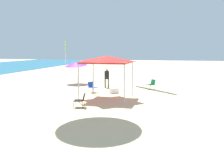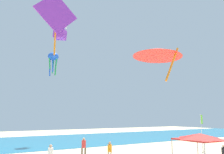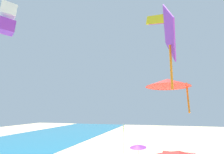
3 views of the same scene
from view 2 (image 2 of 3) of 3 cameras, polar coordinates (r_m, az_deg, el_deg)
The scene contains 12 objects.
ocean_strip at distance 42.17m, azimuth -11.88°, elevation -15.34°, with size 120.00×22.38×0.02m, color teal.
canopy_tent at distance 18.01m, azimuth 21.40°, elevation -13.97°, with size 2.94×3.10×2.88m.
beach_umbrella at distance 25.64m, azimuth 21.67°, elevation -14.10°, with size 2.17×2.15×2.29m.
banner_flag at distance 30.15m, azimuth 21.75°, elevation -12.09°, with size 0.36×0.06×4.38m.
person_beachcomber at distance 22.68m, azimuth -0.58°, elevation -17.82°, with size 0.45×0.40×1.69m.
person_kite_handler at distance 20.57m, azimuth -15.34°, elevation -18.16°, with size 0.43×0.42×1.77m.
person_far_stroller at distance 22.45m, azimuth 26.55°, elevation -16.84°, with size 0.41×0.45×1.72m.
person_by_tent at distance 24.82m, azimuth -7.18°, elevation -16.80°, with size 0.49×0.45×1.89m.
kite_box_white at distance 28.89m, azimuth -12.97°, elevation 11.97°, with size 1.87×1.85×2.81m.
kite_diamond_purple at distance 13.43m, azimuth -13.98°, elevation 14.99°, with size 2.63×0.43×3.75m.
kite_octopus_blue at distance 37.27m, azimuth -14.67°, elevation 4.77°, with size 1.70×1.70×3.77m.
kite_delta_red at distance 16.73m, azimuth 11.42°, elevation 6.13°, with size 3.77×3.74×2.81m.
Camera 2 is at (-14.48, -10.54, 4.07)m, focal length 36.09 mm.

